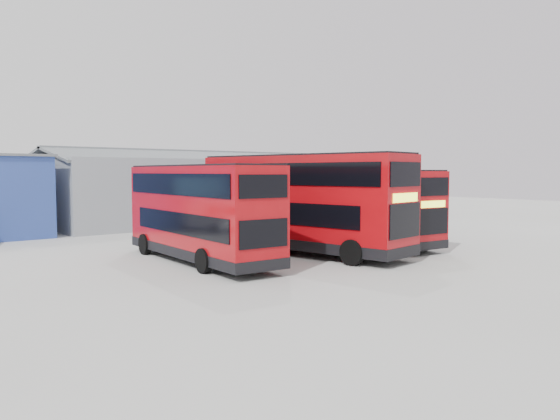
% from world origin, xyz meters
% --- Properties ---
extents(ground_plane, '(120.00, 120.00, 0.00)m').
position_xyz_m(ground_plane, '(0.00, 0.00, 0.00)').
color(ground_plane, '#A1A19C').
rests_on(ground_plane, ground).
extents(maintenance_shed, '(30.50, 12.00, 5.89)m').
position_xyz_m(maintenance_shed, '(8.00, 20.00, 2.60)').
color(maintenance_shed, gray).
rests_on(maintenance_shed, ground).
extents(double_decker_left, '(3.20, 10.47, 4.37)m').
position_xyz_m(double_decker_left, '(-5.84, 0.85, 2.17)').
color(double_decker_left, '#9E090E').
rests_on(double_decker_left, ground).
extents(double_decker_centre, '(4.34, 11.85, 4.91)m').
position_xyz_m(double_decker_centre, '(-0.52, -0.05, 2.44)').
color(double_decker_centre, '#9E090E').
rests_on(double_decker_centre, ground).
extents(double_decker_right, '(3.38, 10.01, 4.15)m').
position_xyz_m(double_decker_right, '(4.24, 0.08, 2.07)').
color(double_decker_right, '#9E090E').
rests_on(double_decker_right, ground).
extents(single_decker_blue, '(3.29, 10.36, 2.76)m').
position_xyz_m(single_decker_blue, '(8.24, 4.38, 1.37)').
color(single_decker_blue, '#0D153D').
rests_on(single_decker_blue, ground).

